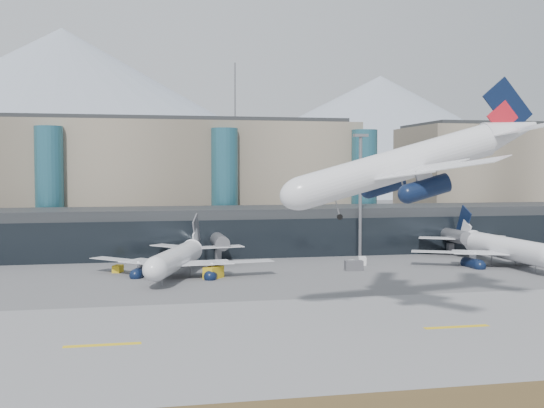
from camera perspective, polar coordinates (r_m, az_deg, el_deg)
The scene contains 17 objects.
ground at distance 90.76m, azimuth -0.75°, elevation -8.73°, with size 900.00×900.00×0.00m, color #515154.
runway_strip at distance 76.45m, azimuth 1.44°, elevation -10.95°, with size 400.00×40.00×0.04m, color slate.
runway_markings at distance 76.45m, azimuth 1.44°, elevation -10.93°, with size 128.00×1.00×0.02m.
concourse at distance 146.57m, azimuth -5.06°, elevation -2.29°, with size 170.00×27.00×10.00m.
terminal_main at distance 177.45m, azimuth -14.35°, elevation 1.94°, with size 130.00×30.00×31.00m.
terminal_east at distance 209.64m, azimuth 20.55°, elevation 1.99°, with size 70.00×30.00×31.00m.
teal_towers at distance 161.32m, azimuth -11.04°, elevation 1.37°, with size 116.40×19.40×46.00m.
mountain_ridge at distance 469.19m, azimuth -7.74°, elevation 6.31°, with size 910.00×400.00×110.00m.
lightmast_mid at distance 143.21m, azimuth 7.40°, elevation 1.36°, with size 3.00×1.20×25.60m.
hero_jet at distance 86.25m, azimuth 12.42°, elevation 4.24°, with size 34.84×36.06×11.61m.
jet_parked_mid at distance 120.02m, azimuth -7.65°, elevation -3.86°, with size 32.54×34.40×11.05m.
jet_parked_right at distance 139.09m, azimuth 18.28°, elevation -2.89°, with size 37.32×36.09×12.01m.
veh_b at distance 124.43m, azimuth -12.77°, elevation -5.30°, with size 2.24×1.38×1.29m, color gold.
veh_c at distance 124.44m, azimuth 6.86°, elevation -5.13°, with size 3.22×1.70×1.79m, color #48484D.
veh_d at distance 131.91m, azimuth 7.56°, elevation -4.73°, with size 2.66×1.42×1.52m, color silver.
veh_g at distance 128.67m, azimuth 6.88°, elevation -4.98°, with size 2.18×1.27×1.27m, color silver.
veh_h at distance 115.16m, azimuth -4.92°, elevation -5.72°, with size 3.65×1.92×2.02m, color gold.
Camera 1 is at (-16.93, -87.24, 18.45)m, focal length 45.00 mm.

